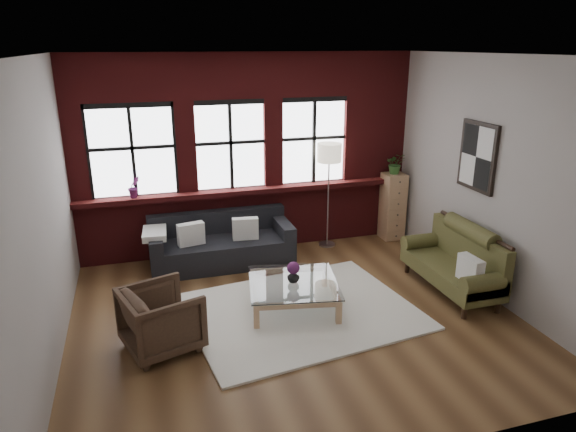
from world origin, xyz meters
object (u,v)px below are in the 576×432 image
object	(u,v)px
armchair	(161,319)
coffee_table	(293,295)
vase	(293,276)
drawer_chest	(393,206)
floor_lamp	(328,192)
dark_sofa	(221,240)
vintage_settee	(451,261)

from	to	relation	value
armchair	coffee_table	bearing A→B (deg)	-92.18
armchair	vase	bearing A→B (deg)	-92.18
drawer_chest	vase	bearing A→B (deg)	-141.38
vase	floor_lamp	distance (m)	2.35
dark_sofa	vintage_settee	distance (m)	3.44
armchair	floor_lamp	size ratio (longest dim) A/B	0.42
coffee_table	vase	bearing A→B (deg)	53.13
vintage_settee	floor_lamp	world-z (taller)	floor_lamp
dark_sofa	armchair	size ratio (longest dim) A/B	2.72
armchair	coffee_table	xyz separation A→B (m)	(1.71, 0.47, -0.19)
armchair	vase	distance (m)	1.77
coffee_table	floor_lamp	size ratio (longest dim) A/B	0.59
drawer_chest	floor_lamp	distance (m)	1.28
vintage_settee	armchair	world-z (taller)	vintage_settee
armchair	vintage_settee	bearing A→B (deg)	-103.36
dark_sofa	armchair	xyz separation A→B (m)	(-1.05, -2.15, -0.03)
drawer_chest	coffee_table	bearing A→B (deg)	-141.38
vase	armchair	bearing A→B (deg)	-164.51
vintage_settee	drawer_chest	size ratio (longest dim) A/B	1.44
vintage_settee	floor_lamp	size ratio (longest dim) A/B	0.88
drawer_chest	floor_lamp	size ratio (longest dim) A/B	0.61
drawer_chest	vintage_settee	bearing A→B (deg)	-95.46
vintage_settee	floor_lamp	distance (m)	2.41
armchair	floor_lamp	bearing A→B (deg)	-68.14
dark_sofa	armchair	bearing A→B (deg)	-116.01
coffee_table	dark_sofa	bearing A→B (deg)	111.29
vintage_settee	dark_sofa	bearing A→B (deg)	147.35
coffee_table	drawer_chest	world-z (taller)	drawer_chest
vintage_settee	coffee_table	xyz separation A→B (m)	(-2.24, 0.18, -0.27)
floor_lamp	armchair	bearing A→B (deg)	-140.47
armchair	coffee_table	size ratio (longest dim) A/B	0.71
armchair	coffee_table	distance (m)	1.78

